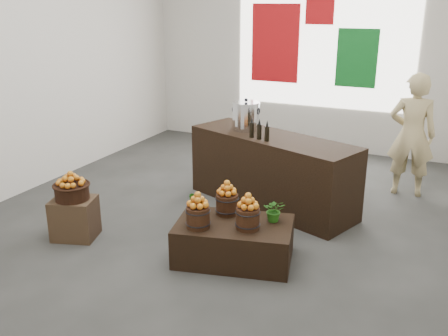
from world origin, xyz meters
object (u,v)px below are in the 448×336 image
at_px(crate, 75,218).
at_px(counter, 272,171).
at_px(stock_pot_left, 246,117).
at_px(display_table, 234,241).
at_px(wicker_basket, 72,192).
at_px(shopper, 412,135).

distance_m(crate, counter, 2.59).
relative_size(counter, stock_pot_left, 6.47).
height_order(crate, display_table, crate).
xyz_separation_m(wicker_basket, shopper, (3.37, 3.10, 0.30)).
distance_m(crate, shopper, 4.62).
bearing_deg(shopper, crate, 36.93).
bearing_deg(stock_pot_left, wicker_basket, -122.01).
relative_size(stock_pot_left, shopper, 0.21).
distance_m(display_table, stock_pot_left, 2.09).
bearing_deg(counter, shopper, 56.72).
relative_size(display_table, counter, 0.52).
height_order(counter, shopper, shopper).
relative_size(crate, counter, 0.20).
xyz_separation_m(display_table, counter, (-0.15, 1.60, 0.27)).
height_order(counter, stock_pot_left, stock_pot_left).
bearing_deg(shopper, counter, 30.82).
xyz_separation_m(crate, wicker_basket, (0.00, 0.00, 0.33)).
distance_m(display_table, counter, 1.63).
bearing_deg(counter, crate, -112.40).
relative_size(crate, stock_pot_left, 1.32).
bearing_deg(stock_pot_left, counter, -20.17).
distance_m(counter, shopper, 2.06).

